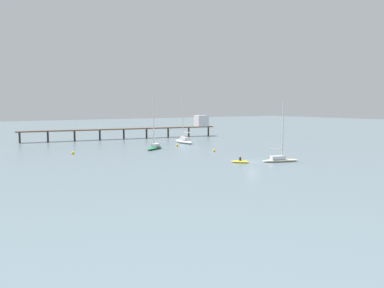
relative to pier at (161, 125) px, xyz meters
The scene contains 9 objects.
ground_plane 54.77m from the pier, 101.85° to the right, with size 400.00×400.00×0.00m, color slate.
pier is the anchor object (origin of this frame).
sailboat_green 31.16m from the pier, 121.22° to the right, with size 6.76×6.16×11.67m.
sailboat_white 19.32m from the pier, 100.83° to the right, with size 2.38×8.22×12.12m.
sailboat_cream 56.68m from the pier, 97.41° to the right, with size 6.86×3.73×10.45m.
dinghy_yellow 55.03m from the pier, 104.49° to the right, with size 3.17×3.25×1.14m.
mooring_buoy_mid 43.13m from the pier, 142.69° to the right, with size 0.57×0.57×0.57m, color yellow.
mooring_buoy_near 39.03m from the pier, 102.02° to the right, with size 0.51×0.51×0.51m, color yellow.
mooring_buoy_inner 26.05m from the pier, 110.10° to the right, with size 0.55×0.55×0.55m, color yellow.
Camera 1 is at (-46.92, -52.54, 9.99)m, focal length 37.95 mm.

